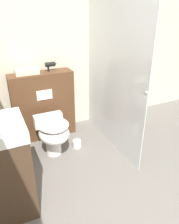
{
  "coord_description": "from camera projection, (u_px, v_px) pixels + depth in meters",
  "views": [
    {
      "loc": [
        -1.01,
        -0.81,
        1.88
      ],
      "look_at": [
        0.04,
        1.43,
        0.66
      ],
      "focal_mm": 35.0,
      "sensor_mm": 36.0,
      "label": 1
    }
  ],
  "objects": [
    {
      "name": "partition_panel",
      "position": [
        44.0,
        106.0,
        3.29
      ],
      "size": [
        0.91,
        0.27,
        1.02
      ],
      "color": "#51331E",
      "rests_on": "ground_plane"
    },
    {
      "name": "toilet",
      "position": [
        53.0,
        133.0,
        2.9
      ],
      "size": [
        0.4,
        0.56,
        0.52
      ],
      "color": "white",
      "rests_on": "ground_plane"
    },
    {
      "name": "spare_toilet_roll",
      "position": [
        77.0,
        144.0,
        3.18
      ],
      "size": [
        0.12,
        0.12,
        0.11
      ],
      "color": "white",
      "rests_on": "ground_plane"
    },
    {
      "name": "hair_drier",
      "position": [
        50.0,
        65.0,
        3.1
      ],
      "size": [
        0.17,
        0.06,
        0.13
      ],
      "color": "black",
      "rests_on": "partition_panel"
    },
    {
      "name": "sink_vanity",
      "position": [
        4.0,
        169.0,
        2.05
      ],
      "size": [
        0.49,
        0.54,
        1.11
      ],
      "color": "#473323",
      "rests_on": "ground_plane"
    },
    {
      "name": "wall_back",
      "position": [
        60.0,
        51.0,
        3.27
      ],
      "size": [
        8.0,
        0.06,
        2.5
      ],
      "color": "beige",
      "rests_on": "ground_plane"
    },
    {
      "name": "folded_towel",
      "position": [
        27.0,
        71.0,
        2.99
      ],
      "size": [
        0.32,
        0.17,
        0.08
      ],
      "color": "beige",
      "rests_on": "partition_panel"
    },
    {
      "name": "shower_glass",
      "position": [
        113.0,
        72.0,
        2.89
      ],
      "size": [
        0.04,
        1.5,
        2.16
      ],
      "color": "silver",
      "rests_on": "ground_plane"
    }
  ]
}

